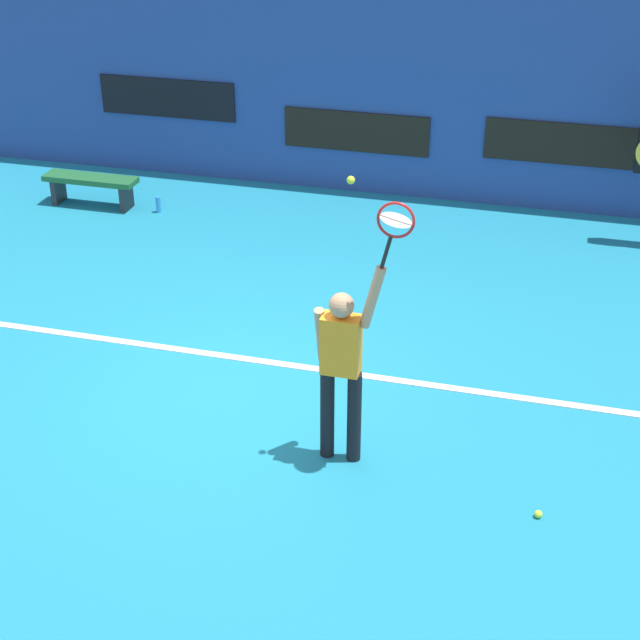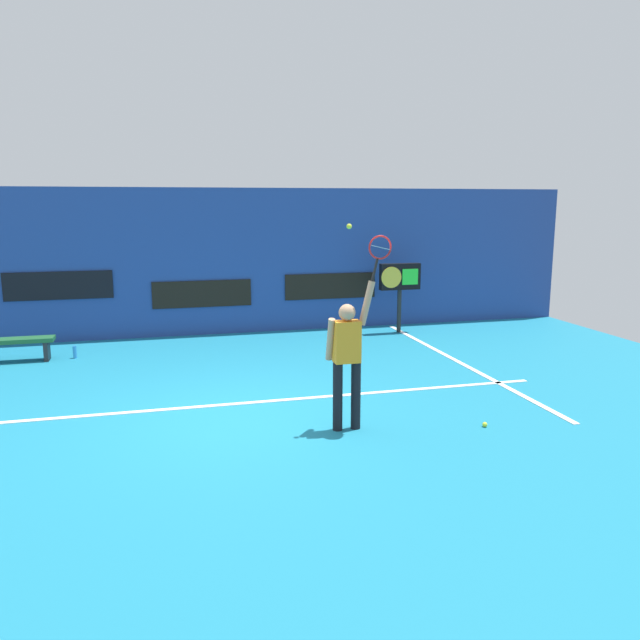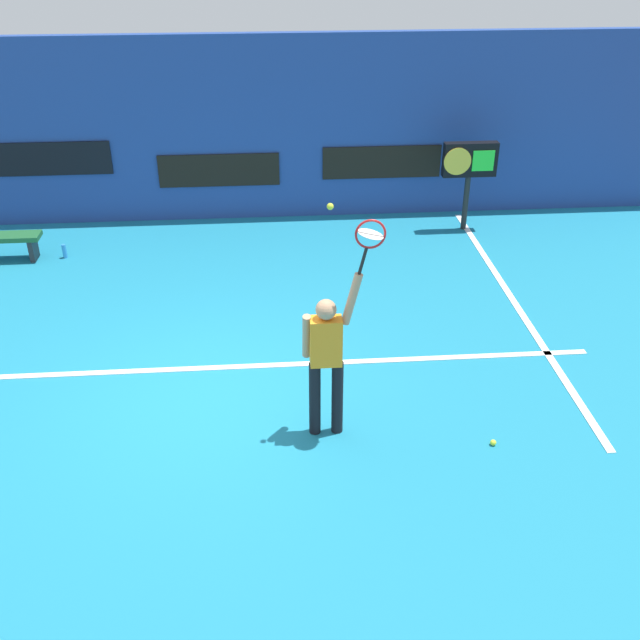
{
  "view_description": "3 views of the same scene",
  "coord_description": "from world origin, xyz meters",
  "px_view_note": "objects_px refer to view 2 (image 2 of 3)",
  "views": [
    {
      "loc": [
        3.08,
        -7.85,
        5.4
      ],
      "look_at": [
        1.12,
        -0.57,
        1.25
      ],
      "focal_mm": 54.05,
      "sensor_mm": 36.0,
      "label": 1
    },
    {
      "loc": [
        -0.94,
        -8.41,
        2.98
      ],
      "look_at": [
        1.18,
        -0.28,
        1.39
      ],
      "focal_mm": 34.98,
      "sensor_mm": 36.0,
      "label": 2
    },
    {
      "loc": [
        0.79,
        -7.56,
        5.29
      ],
      "look_at": [
        1.33,
        -0.78,
        1.41
      ],
      "focal_mm": 41.75,
      "sensor_mm": 36.0,
      "label": 3
    }
  ],
  "objects_px": {
    "scoreboard_clock": "(400,279)",
    "spare_ball": "(485,424)",
    "tennis_racket": "(380,250)",
    "tennis_ball": "(349,226)",
    "court_bench": "(15,344)",
    "water_bottle": "(75,352)",
    "tennis_player": "(347,355)"
  },
  "relations": [
    {
      "from": "tennis_racket",
      "to": "court_bench",
      "type": "relative_size",
      "value": 0.45
    },
    {
      "from": "tennis_racket",
      "to": "water_bottle",
      "type": "xyz_separation_m",
      "value": [
        -4.4,
        5.01,
        -2.25
      ]
    },
    {
      "from": "scoreboard_clock",
      "to": "spare_ball",
      "type": "relative_size",
      "value": 23.54
    },
    {
      "from": "tennis_player",
      "to": "scoreboard_clock",
      "type": "distance_m",
      "value": 6.47
    },
    {
      "from": "spare_ball",
      "to": "tennis_racket",
      "type": "bearing_deg",
      "value": 164.28
    },
    {
      "from": "scoreboard_clock",
      "to": "spare_ball",
      "type": "bearing_deg",
      "value": -101.02
    },
    {
      "from": "tennis_ball",
      "to": "water_bottle",
      "type": "height_order",
      "value": "tennis_ball"
    },
    {
      "from": "tennis_player",
      "to": "water_bottle",
      "type": "bearing_deg",
      "value": 128.44
    },
    {
      "from": "tennis_player",
      "to": "tennis_ball",
      "type": "xyz_separation_m",
      "value": [
        0.04,
        0.08,
        1.66
      ]
    },
    {
      "from": "tennis_racket",
      "to": "spare_ball",
      "type": "relative_size",
      "value": 9.2
    },
    {
      "from": "tennis_ball",
      "to": "tennis_player",
      "type": "bearing_deg",
      "value": -115.77
    },
    {
      "from": "tennis_ball",
      "to": "court_bench",
      "type": "xyz_separation_m",
      "value": [
        -5.06,
        4.93,
        -2.34
      ]
    },
    {
      "from": "tennis_ball",
      "to": "spare_ball",
      "type": "height_order",
      "value": "tennis_ball"
    },
    {
      "from": "tennis_racket",
      "to": "scoreboard_clock",
      "type": "distance_m",
      "value": 6.38
    },
    {
      "from": "scoreboard_clock",
      "to": "water_bottle",
      "type": "bearing_deg",
      "value": -174.21
    },
    {
      "from": "tennis_racket",
      "to": "court_bench",
      "type": "xyz_separation_m",
      "value": [
        -5.44,
        5.01,
        -2.04
      ]
    },
    {
      "from": "scoreboard_clock",
      "to": "spare_ball",
      "type": "height_order",
      "value": "scoreboard_clock"
    },
    {
      "from": "tennis_player",
      "to": "spare_ball",
      "type": "xyz_separation_m",
      "value": [
        1.83,
        -0.4,
        -0.98
      ]
    },
    {
      "from": "tennis_ball",
      "to": "spare_ball",
      "type": "relative_size",
      "value": 1.0
    },
    {
      "from": "tennis_player",
      "to": "tennis_ball",
      "type": "bearing_deg",
      "value": 64.23
    },
    {
      "from": "tennis_racket",
      "to": "tennis_ball",
      "type": "distance_m",
      "value": 0.5
    },
    {
      "from": "tennis_player",
      "to": "court_bench",
      "type": "distance_m",
      "value": 7.12
    },
    {
      "from": "tennis_ball",
      "to": "scoreboard_clock",
      "type": "relative_size",
      "value": 0.04
    },
    {
      "from": "scoreboard_clock",
      "to": "water_bottle",
      "type": "relative_size",
      "value": 6.67
    },
    {
      "from": "tennis_racket",
      "to": "tennis_ball",
      "type": "xyz_separation_m",
      "value": [
        -0.38,
        0.08,
        0.3
      ]
    },
    {
      "from": "tennis_ball",
      "to": "tennis_racket",
      "type": "bearing_deg",
      "value": -12.39
    },
    {
      "from": "tennis_player",
      "to": "scoreboard_clock",
      "type": "xyz_separation_m",
      "value": [
        3.02,
        5.71,
        0.22
      ]
    },
    {
      "from": "court_bench",
      "to": "water_bottle",
      "type": "xyz_separation_m",
      "value": [
        1.05,
        0.0,
        -0.22
      ]
    },
    {
      "from": "water_bottle",
      "to": "spare_ball",
      "type": "bearing_deg",
      "value": -42.99
    },
    {
      "from": "tennis_ball",
      "to": "court_bench",
      "type": "relative_size",
      "value": 0.05
    },
    {
      "from": "court_bench",
      "to": "spare_ball",
      "type": "distance_m",
      "value": 8.73
    },
    {
      "from": "tennis_ball",
      "to": "scoreboard_clock",
      "type": "height_order",
      "value": "tennis_ball"
    }
  ]
}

